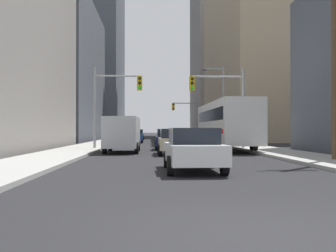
% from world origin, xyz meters
% --- Properties ---
extents(ground_plane, '(400.00, 400.00, 0.00)m').
position_xyz_m(ground_plane, '(0.00, 0.00, 0.00)').
color(ground_plane, black).
extents(sidewalk_left, '(3.23, 160.00, 0.15)m').
position_xyz_m(sidewalk_left, '(-6.48, 50.00, 0.07)').
color(sidewalk_left, '#9E9E99').
rests_on(sidewalk_left, ground).
extents(sidewalk_right, '(3.23, 160.00, 0.15)m').
position_xyz_m(sidewalk_right, '(6.48, 50.00, 0.07)').
color(sidewalk_right, '#9E9E99').
rests_on(sidewalk_right, ground).
extents(city_bus, '(2.67, 11.53, 3.40)m').
position_xyz_m(city_bus, '(4.05, 22.81, 1.93)').
color(city_bus, silver).
rests_on(city_bus, ground).
extents(cargo_van_silver, '(2.16, 5.26, 2.26)m').
position_xyz_m(cargo_van_silver, '(-3.20, 19.98, 1.29)').
color(cargo_van_silver, '#B7BABF').
rests_on(cargo_van_silver, ground).
extents(sedan_white, '(1.95, 4.25, 1.52)m').
position_xyz_m(sedan_white, '(0.07, 8.31, 0.77)').
color(sedan_white, white).
rests_on(sedan_white, ground).
extents(sedan_beige, '(1.95, 4.21, 1.52)m').
position_xyz_m(sedan_beige, '(-0.01, 17.73, 0.77)').
color(sedan_beige, '#C6B793').
rests_on(sedan_beige, ground).
extents(sedan_navy, '(1.95, 4.26, 1.52)m').
position_xyz_m(sedan_navy, '(-0.09, 23.52, 0.77)').
color(sedan_navy, '#141E4C').
rests_on(sedan_navy, ground).
extents(sedan_blue, '(1.95, 4.24, 1.52)m').
position_xyz_m(sedan_blue, '(-3.19, 38.88, 0.77)').
color(sedan_blue, navy).
rests_on(sedan_blue, ground).
extents(sedan_green, '(1.95, 4.21, 1.52)m').
position_xyz_m(sedan_green, '(-3.28, 52.28, 0.77)').
color(sedan_green, '#195938').
rests_on(sedan_green, ground).
extents(traffic_signal_near_left, '(3.55, 0.44, 6.00)m').
position_xyz_m(traffic_signal_near_left, '(-3.97, 23.39, 4.03)').
color(traffic_signal_near_left, gray).
rests_on(traffic_signal_near_left, ground).
extents(traffic_signal_near_right, '(4.09, 0.44, 6.00)m').
position_xyz_m(traffic_signal_near_right, '(3.72, 23.39, 4.06)').
color(traffic_signal_near_right, gray).
rests_on(traffic_signal_near_right, ground).
extents(traffic_signal_far_right, '(3.77, 0.44, 6.00)m').
position_xyz_m(traffic_signal_far_right, '(3.86, 52.33, 4.04)').
color(traffic_signal_far_right, gray).
rests_on(traffic_signal_far_right, ground).
extents(utility_pole_right, '(2.20, 0.28, 10.25)m').
position_xyz_m(utility_pole_right, '(6.80, 11.74, 5.40)').
color(utility_pole_right, brown).
rests_on(utility_pole_right, ground).
extents(street_lamp_right, '(2.22, 0.32, 7.50)m').
position_xyz_m(street_lamp_right, '(5.22, 31.93, 4.52)').
color(street_lamp_right, gray).
rests_on(street_lamp_right, ground).
extents(building_left_mid_office, '(15.83, 24.26, 18.55)m').
position_xyz_m(building_left_mid_office, '(-16.98, 49.12, 9.28)').
color(building_left_mid_office, '#4C515B').
rests_on(building_left_mid_office, ground).
extents(building_left_far_tower, '(25.24, 28.67, 64.60)m').
position_xyz_m(building_left_far_tower, '(-21.21, 91.81, 32.30)').
color(building_left_far_tower, '#4C515B').
rests_on(building_left_far_tower, ground).
extents(building_right_mid_block, '(23.89, 28.47, 27.68)m').
position_xyz_m(building_right_mid_block, '(20.34, 51.27, 13.84)').
color(building_right_mid_block, tan).
rests_on(building_right_mid_block, ground).
extents(building_right_far_highrise, '(21.93, 21.42, 60.35)m').
position_xyz_m(building_right_far_highrise, '(20.21, 88.75, 30.18)').
color(building_right_far_highrise, gray).
rests_on(building_right_far_highrise, ground).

